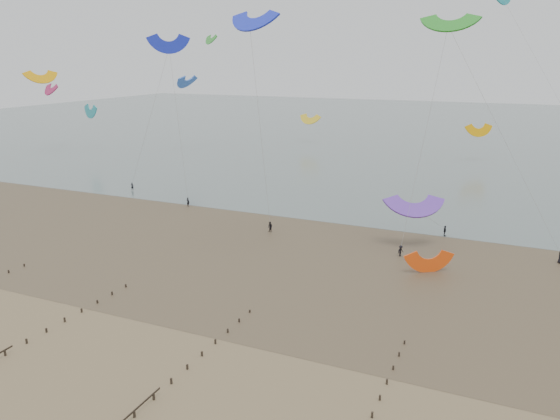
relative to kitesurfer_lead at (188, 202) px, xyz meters
The scene contains 6 objects.
ground 56.99m from the kitesurfer_lead, 59.74° to the right, with size 500.00×500.00×0.00m, color brown.
sea_and_shore 28.76m from the kitesurfer_lead, 31.02° to the right, with size 500.00×665.00×0.03m.
kitesurfer_lead is the anchor object (origin of this frame).
kitesurfers 61.15m from the kitesurfer_lead, ahead, with size 138.91×21.86×1.85m.
grounded_kite 52.26m from the kitesurfer_lead, 17.89° to the right, with size 5.96×3.12×4.54m, color #FF4E10, non-canonical shape.
kites_airborne 47.55m from the kitesurfer_lead, 64.75° to the left, with size 240.94×116.73×38.58m.
Camera 1 is at (30.70, -39.67, 28.68)m, focal length 35.00 mm.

